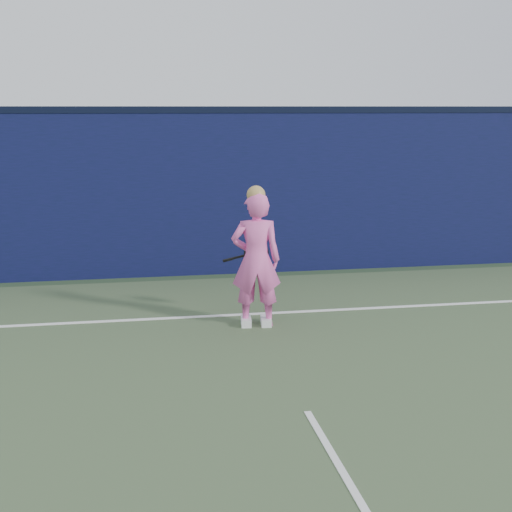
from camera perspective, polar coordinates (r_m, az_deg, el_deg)
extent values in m
plane|color=#2A3B24|center=(5.45, 6.77, -16.61)|extent=(80.00, 80.00, 0.00)
cube|color=black|center=(11.25, -2.56, 4.99)|extent=(24.00, 0.40, 2.50)
cube|color=black|center=(11.17, -2.63, 11.62)|extent=(24.00, 0.42, 0.10)
imported|color=#FA61BA|center=(8.45, 0.00, -0.33)|extent=(0.63, 0.45, 1.61)
sphere|color=tan|center=(8.32, 0.00, 4.91)|extent=(0.22, 0.22, 0.22)
cube|color=white|center=(8.65, 0.80, -5.23)|extent=(0.15, 0.29, 0.10)
cube|color=white|center=(8.64, -0.80, -5.26)|extent=(0.15, 0.29, 0.10)
torus|color=black|center=(8.84, 0.02, 0.23)|extent=(0.32, 0.07, 0.31)
torus|color=gold|center=(8.84, 0.02, 0.23)|extent=(0.26, 0.05, 0.26)
cylinder|color=beige|center=(8.84, 0.02, 0.23)|extent=(0.26, 0.04, 0.26)
cylinder|color=black|center=(8.91, -1.45, -0.09)|extent=(0.28, 0.09, 0.10)
cylinder|color=black|center=(8.95, -2.28, -0.31)|extent=(0.13, 0.06, 0.07)
cube|color=white|center=(9.07, -0.46, -4.67)|extent=(11.00, 0.08, 0.01)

